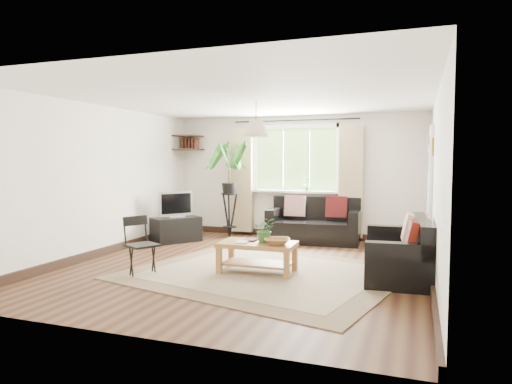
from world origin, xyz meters
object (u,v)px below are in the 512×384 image
(sofa_right, at_px, (397,249))
(palm_stand, at_px, (229,189))
(sofa_back, at_px, (314,221))
(coffee_table, at_px, (257,258))
(folding_chair, at_px, (142,246))
(tv_stand, at_px, (176,229))

(sofa_right, height_order, palm_stand, palm_stand)
(sofa_back, height_order, coffee_table, sofa_back)
(coffee_table, bearing_deg, sofa_right, 13.52)
(sofa_right, distance_m, coffee_table, 1.84)
(sofa_back, height_order, palm_stand, palm_stand)
(palm_stand, bearing_deg, coffee_table, -59.62)
(sofa_back, relative_size, coffee_table, 1.63)
(sofa_right, distance_m, folding_chair, 3.35)
(coffee_table, bearing_deg, palm_stand, 120.38)
(sofa_back, xyz_separation_m, coffee_table, (-0.22, -2.55, -0.18))
(coffee_table, distance_m, folding_chair, 1.54)
(sofa_right, relative_size, folding_chair, 2.03)
(sofa_right, relative_size, palm_stand, 0.83)
(sofa_right, height_order, coffee_table, sofa_right)
(coffee_table, distance_m, tv_stand, 2.81)
(palm_stand, bearing_deg, sofa_back, 1.56)
(sofa_right, distance_m, palm_stand, 3.90)
(sofa_back, xyz_separation_m, sofa_right, (1.57, -2.12, -0.03))
(tv_stand, xyz_separation_m, palm_stand, (0.76, 0.78, 0.72))
(sofa_back, bearing_deg, tv_stand, -164.15)
(coffee_table, xyz_separation_m, folding_chair, (-1.40, -0.62, 0.18))
(sofa_back, height_order, tv_stand, sofa_back)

